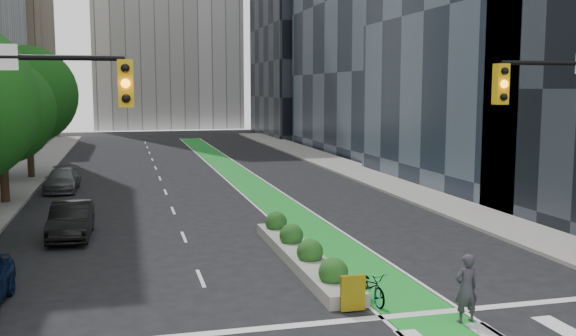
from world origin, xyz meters
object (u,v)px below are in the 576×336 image
cyclist (466,288)px  median_planter (302,252)px  bicycle (371,286)px  parked_car_left_mid (71,220)px  parked_car_left_far (62,180)px

cyclist → median_planter: bearing=-72.4°
median_planter → bicycle: (0.80, -4.55, 0.10)m
parked_car_left_mid → median_planter: bearing=-34.6°
median_planter → parked_car_left_mid: 10.17m
median_planter → parked_car_left_mid: bearing=143.8°
parked_car_left_far → bicycle: bearing=-64.2°
cyclist → bicycle: bearing=-53.7°
cyclist → parked_car_left_far: size_ratio=0.41×
bicycle → parked_car_left_mid: (-9.00, 10.55, 0.26)m
bicycle → parked_car_left_mid: size_ratio=0.40×
parked_car_left_mid → cyclist: bearing=-48.0°
cyclist → parked_car_left_far: bearing=-68.0°
median_planter → bicycle: median_planter is taller
median_planter → parked_car_left_far: bearing=117.0°
parked_car_left_mid → parked_car_left_far: parked_car_left_mid is taller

